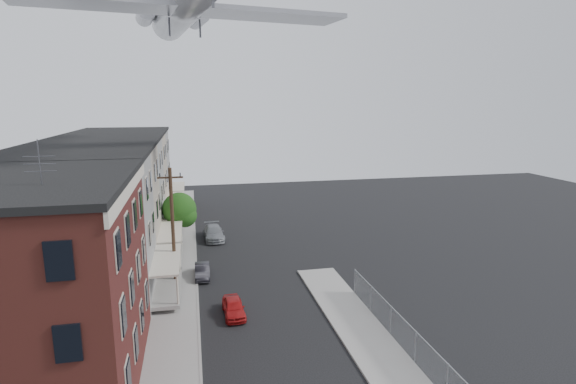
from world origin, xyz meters
name	(u,v)px	position (x,y,z in m)	size (l,w,h in m)	color
sidewalk_left	(179,259)	(-5.50, 24.00, 0.06)	(3.00, 62.00, 0.12)	gray
sidewalk_right	(380,356)	(5.50, 6.00, 0.06)	(3.00, 26.00, 0.12)	gray
curb_left	(196,258)	(-4.05, 24.00, 0.07)	(0.15, 62.00, 0.14)	gray
curb_right	(355,359)	(4.05, 6.00, 0.07)	(0.15, 26.00, 0.14)	gray
corner_building	(21,288)	(-12.00, 7.00, 5.16)	(10.31, 12.30, 12.15)	#371911
row_house_a	(73,232)	(-11.96, 16.50, 5.13)	(11.98, 7.00, 10.30)	#61615E
row_house_b	(94,208)	(-11.96, 23.50, 5.13)	(11.98, 7.00, 10.30)	gray
row_house_c	(109,191)	(-11.96, 30.50, 5.13)	(11.98, 7.00, 10.30)	#61615E
row_house_d	(120,179)	(-11.96, 37.50, 5.13)	(11.98, 7.00, 10.30)	gray
row_house_e	(128,170)	(-11.96, 44.50, 5.13)	(11.98, 7.00, 10.30)	#61615E
chainlink_fence	(416,347)	(7.00, 5.00, 1.00)	(0.06, 18.06, 1.90)	gray
utility_pole	(173,227)	(-5.60, 18.00, 4.67)	(1.80, 0.26, 9.00)	black
street_tree	(181,211)	(-5.27, 27.92, 3.45)	(3.22, 3.20, 5.20)	black
car_near	(234,307)	(-1.80, 12.56, 0.56)	(1.31, 3.26, 1.11)	#B21717
car_mid	(202,271)	(-3.60, 19.49, 0.53)	(1.12, 3.22, 1.06)	black
car_far	(214,233)	(-2.19, 29.46, 0.67)	(1.87, 4.60, 1.34)	gray
airplane	(184,1)	(-4.08, 20.84, 20.77)	(22.73, 25.96, 7.46)	silver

